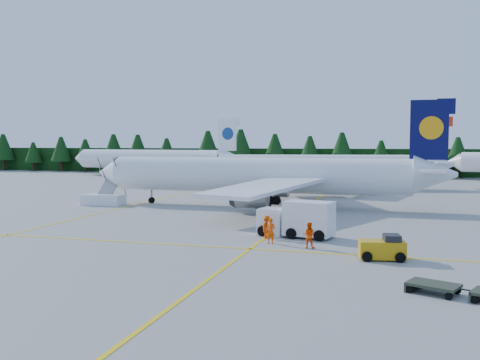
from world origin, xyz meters
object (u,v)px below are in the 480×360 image
(airliner_navy, at_px, (250,176))
(airstairs, at_px, (105,197))
(airliner_red, at_px, (317,167))
(service_truck, at_px, (296,219))
(baggage_tug, at_px, (383,248))

(airliner_navy, distance_m, airstairs, 17.57)
(airliner_red, distance_m, airstairs, 36.52)
(airliner_red, bearing_deg, airstairs, -137.32)
(airstairs, distance_m, service_truck, 29.93)
(airliner_navy, bearing_deg, baggage_tug, -58.79)
(baggage_tug, bearing_deg, service_truck, 125.92)
(airliner_navy, xyz_separation_m, airliner_red, (4.06, 26.67, -0.14))
(baggage_tug, bearing_deg, airliner_red, 92.72)
(airliner_red, relative_size, service_truck, 6.27)
(airstairs, xyz_separation_m, service_truck, (25.73, -15.27, 0.47))
(service_truck, bearing_deg, baggage_tug, -33.46)
(airliner_navy, xyz_separation_m, service_truck, (8.62, -18.25, -2.16))
(airliner_navy, relative_size, airliner_red, 1.05)
(airstairs, bearing_deg, service_truck, -33.52)
(airliner_navy, height_order, airliner_red, airliner_navy)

